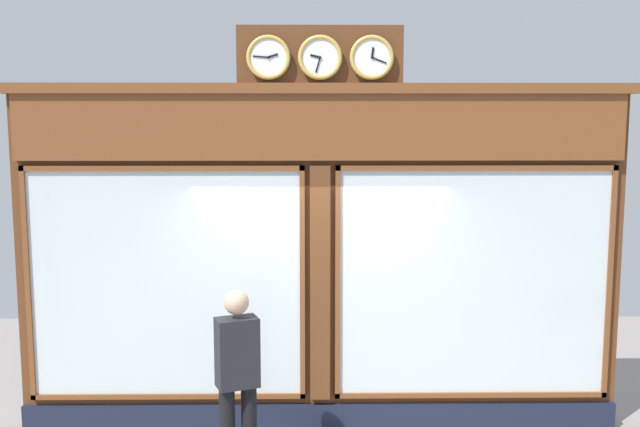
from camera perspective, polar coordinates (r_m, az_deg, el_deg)
shop_facade at (r=7.37m, az=-0.01°, el=-3.41°), size 6.14×0.42×4.04m
pedestrian at (r=6.60m, az=-6.46°, el=-12.37°), size 0.42×0.34×1.69m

